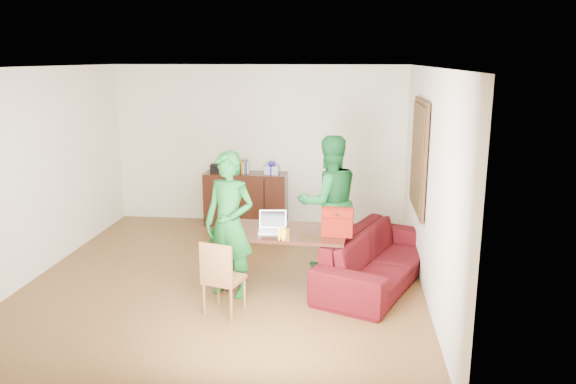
# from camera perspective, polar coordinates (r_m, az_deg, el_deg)

# --- Properties ---
(room) EXTENTS (5.20, 5.70, 2.90)m
(room) POSITION_cam_1_polar(r_m,az_deg,el_deg) (7.16, -6.21, 1.31)
(room) COLOR #412210
(room) RESTS_ON ground
(table) EXTENTS (1.55, 0.94, 0.70)m
(table) POSITION_cam_1_polar(r_m,az_deg,el_deg) (7.05, -0.18, -4.61)
(table) COLOR black
(table) RESTS_ON ground
(chair) EXTENTS (0.48, 0.47, 0.87)m
(chair) POSITION_cam_1_polar(r_m,az_deg,el_deg) (6.42, -6.54, -10.07)
(chair) COLOR brown
(chair) RESTS_ON ground
(person_near) EXTENTS (0.74, 0.60, 1.76)m
(person_near) POSITION_cam_1_polar(r_m,az_deg,el_deg) (6.71, -5.97, -3.30)
(person_near) COLOR #12531C
(person_near) RESTS_ON ground
(person_far) EXTENTS (1.09, 0.99, 1.82)m
(person_far) POSITION_cam_1_polar(r_m,az_deg,el_deg) (7.61, 4.19, -1.02)
(person_far) COLOR #145D26
(person_far) RESTS_ON ground
(laptop) EXTENTS (0.36, 0.27, 0.24)m
(laptop) POSITION_cam_1_polar(r_m,az_deg,el_deg) (6.95, -1.59, -3.74)
(laptop) COLOR white
(laptop) RESTS_ON table
(bananas) EXTENTS (0.20, 0.16, 0.06)m
(bananas) POSITION_cam_1_polar(r_m,az_deg,el_deg) (6.63, -0.52, -4.71)
(bananas) COLOR yellow
(bananas) RESTS_ON table
(bottle) EXTENTS (0.07, 0.07, 0.19)m
(bottle) POSITION_cam_1_polar(r_m,az_deg,el_deg) (6.60, -0.03, -4.22)
(bottle) COLOR #563113
(bottle) RESTS_ON table
(red_bag) EXTENTS (0.39, 0.24, 0.28)m
(red_bag) POSITION_cam_1_polar(r_m,az_deg,el_deg) (6.84, 5.05, -3.27)
(red_bag) COLOR maroon
(red_bag) RESTS_ON table
(sofa) EXTENTS (1.69, 2.43, 0.66)m
(sofa) POSITION_cam_1_polar(r_m,az_deg,el_deg) (7.28, 9.17, -6.59)
(sofa) COLOR #3C0716
(sofa) RESTS_ON ground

